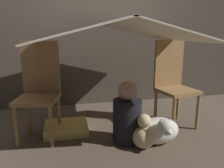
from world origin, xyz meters
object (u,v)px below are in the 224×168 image
object	(u,v)px
person_front	(127,116)
dog	(158,130)
chair_left	(39,88)
chair_right	(173,81)

from	to	relation	value
person_front	dog	xyz separation A→B (m)	(0.27, -0.13, -0.12)
chair_left	chair_right	bearing A→B (deg)	11.67
chair_left	person_front	bearing A→B (deg)	-8.23
chair_right	person_front	size ratio (longest dim) A/B	1.60
chair_left	dog	bearing A→B (deg)	-9.51
chair_right	person_front	world-z (taller)	chair_right
chair_right	dog	world-z (taller)	chair_right
chair_left	dog	size ratio (longest dim) A/B	2.27
chair_left	dog	xyz separation A→B (m)	(1.09, -0.42, -0.37)
chair_right	dog	distance (m)	0.66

